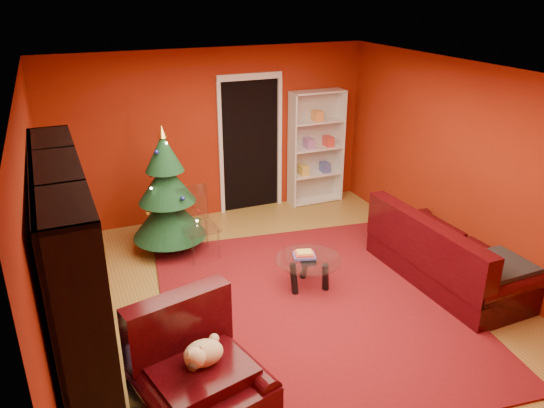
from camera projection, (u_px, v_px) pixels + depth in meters
name	position (u px, v px, depth m)	size (l,w,h in m)	color
floor	(285.00, 299.00, 6.31)	(5.00, 5.50, 0.05)	olive
ceiling	(287.00, 73.00, 5.29)	(5.00, 5.50, 0.05)	silver
wall_back	(213.00, 134.00, 8.16)	(5.00, 0.05, 2.60)	maroon
wall_left	(37.00, 235.00, 4.90)	(0.05, 5.50, 2.60)	maroon
wall_right	(468.00, 168.00, 6.69)	(0.05, 5.50, 2.60)	maroon
doorway	(251.00, 147.00, 8.43)	(1.06, 0.60, 2.16)	black
rug	(312.00, 306.00, 6.10)	(3.34, 3.89, 0.02)	maroon
media_unit	(72.00, 273.00, 4.77)	(0.41, 2.70, 2.07)	black
christmas_tree	(167.00, 192.00, 7.10)	(1.01, 1.01, 1.79)	#103A1E
gift_box_teal	(162.00, 237.00, 7.43)	(0.32, 0.32, 0.32)	teal
gift_box_green	(191.00, 231.00, 7.67)	(0.28, 0.28, 0.28)	#216421
gift_box_red	(177.00, 236.00, 7.58)	(0.22, 0.22, 0.22)	maroon
white_bookshelf	(316.00, 148.00, 8.73)	(0.90, 0.32, 1.93)	white
armchair	(202.00, 378.00, 4.40)	(1.06, 1.06, 0.83)	black
dog	(204.00, 353.00, 4.39)	(0.40, 0.30, 0.27)	beige
sofa	(449.00, 248.00, 6.50)	(2.10, 0.94, 0.90)	black
coffee_table	(308.00, 273.00, 6.41)	(0.80, 0.80, 0.50)	gray
acrylic_chair	(199.00, 228.00, 7.05)	(0.45, 0.49, 0.88)	#66605B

